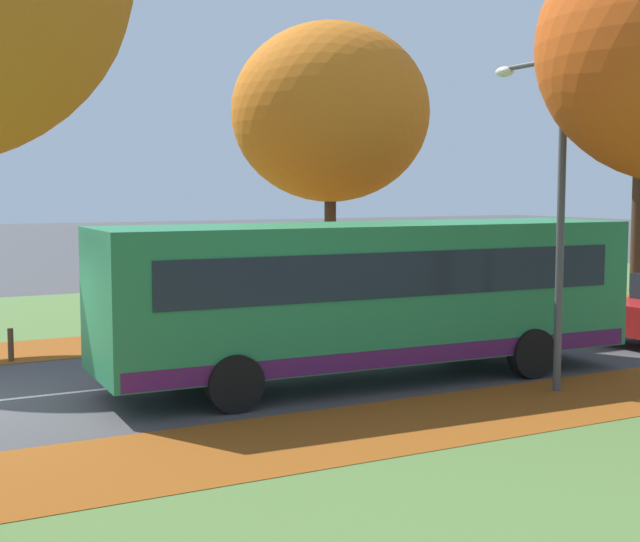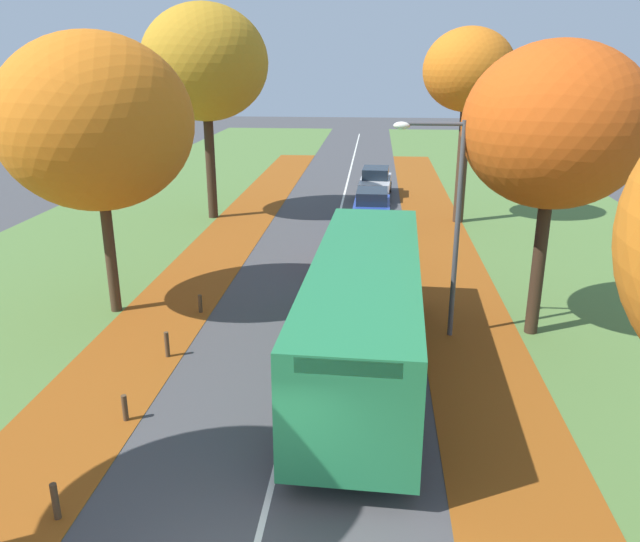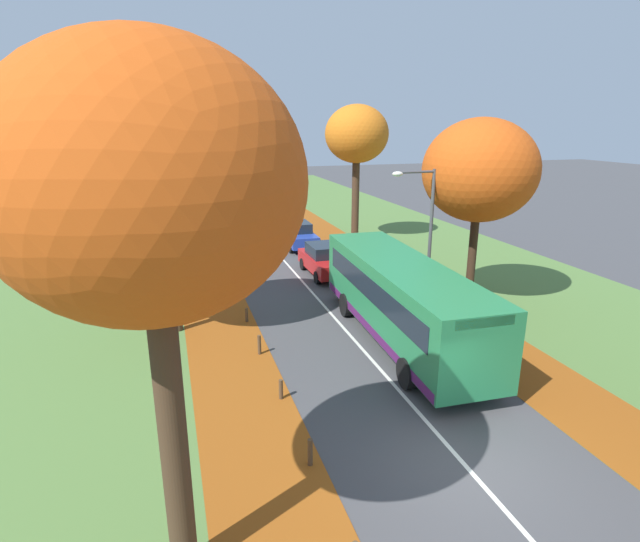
# 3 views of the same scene
# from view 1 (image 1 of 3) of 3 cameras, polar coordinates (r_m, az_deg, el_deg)

# --- Properties ---
(grass_verge_left) EXTENTS (12.00, 90.00, 0.01)m
(grass_verge_left) POSITION_cam_1_polar(r_m,az_deg,el_deg) (33.49, 12.89, -1.06)
(grass_verge_left) COLOR #517538
(grass_verge_left) RESTS_ON ground
(leaf_litter_left) EXTENTS (2.80, 60.00, 0.00)m
(leaf_litter_left) POSITION_cam_1_polar(r_m,az_deg,el_deg) (26.18, 9.57, -2.74)
(leaf_litter_left) COLOR #8C4714
(leaf_litter_left) RESTS_ON grass_verge_left
(tree_left_near) EXTENTS (5.55, 5.55, 8.26)m
(tree_left_near) POSITION_cam_1_polar(r_m,az_deg,el_deg) (25.31, 0.67, 10.09)
(tree_left_near) COLOR #422D1E
(tree_left_near) RESTS_ON ground
(bollard_second) EXTENTS (0.12, 0.12, 0.70)m
(bollard_second) POSITION_cam_1_polar(r_m,az_deg,el_deg) (19.90, -19.18, -4.50)
(bollard_second) COLOR #4C3823
(bollard_second) RESTS_ON ground
(bollard_third) EXTENTS (0.12, 0.12, 0.62)m
(bollard_third) POSITION_cam_1_polar(r_m,az_deg,el_deg) (20.60, -10.67, -4.09)
(bollard_third) COLOR #4C3823
(bollard_third) RESTS_ON ground
(bollard_fourth) EXTENTS (0.12, 0.12, 0.71)m
(bollard_fourth) POSITION_cam_1_polar(r_m,az_deg,el_deg) (21.76, -2.96, -3.38)
(bollard_fourth) COLOR #4C3823
(bollard_fourth) RESTS_ON ground
(bollard_fifth) EXTENTS (0.12, 0.12, 0.57)m
(bollard_fifth) POSITION_cam_1_polar(r_m,az_deg,el_deg) (23.20, 3.99, -3.02)
(bollard_fifth) COLOR #4C3823
(bollard_fifth) RESTS_ON ground
(streetlamp_right) EXTENTS (1.89, 0.28, 6.00)m
(streetlamp_right) POSITION_cam_1_polar(r_m,az_deg,el_deg) (16.57, 14.42, 5.48)
(streetlamp_right) COLOR #47474C
(streetlamp_right) RESTS_ON ground
(bus) EXTENTS (2.94, 10.49, 2.98)m
(bus) POSITION_cam_1_polar(r_m,az_deg,el_deg) (16.86, 3.29, -1.30)
(bus) COLOR #237A47
(bus) RESTS_ON ground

